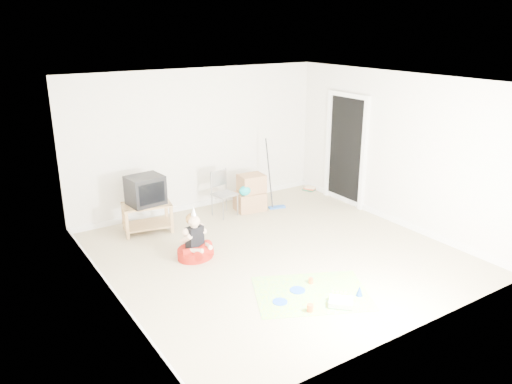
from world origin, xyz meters
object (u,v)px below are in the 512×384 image
cardboard_boxes (250,193)px  birthday_cake (341,303)px  crt_tv (145,190)px  seated_woman (195,246)px  tv_stand (147,215)px  folding_chair (225,194)px

cardboard_boxes → birthday_cake: cardboard_boxes is taller
crt_tv → seated_woman: bearing=-86.8°
tv_stand → seated_woman: bearing=-80.5°
folding_chair → crt_tv: bearing=177.5°
crt_tv → seated_woman: (0.22, -1.34, -0.56)m
folding_chair → seated_woman: 1.79m
crt_tv → birthday_cake: size_ratio=1.50×
tv_stand → birthday_cake: 3.73m
tv_stand → folding_chair: size_ratio=1.04×
tv_stand → cardboard_boxes: cardboard_boxes is taller
seated_woman → folding_chair: bearing=45.9°
cardboard_boxes → seated_woman: 2.19m
tv_stand → cardboard_boxes: (2.00, -0.07, 0.03)m
folding_chair → birthday_cake: size_ratio=2.25×
folding_chair → cardboard_boxes: 0.55m
birthday_cake → seated_woman: bearing=112.5°
folding_chair → tv_stand: bearing=177.5°
cardboard_boxes → seated_woman: seated_woman is taller
crt_tv → tv_stand: bearing=-96.3°
folding_chair → cardboard_boxes: folding_chair is taller
tv_stand → seated_woman: 1.36m
tv_stand → cardboard_boxes: bearing=-2.1°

